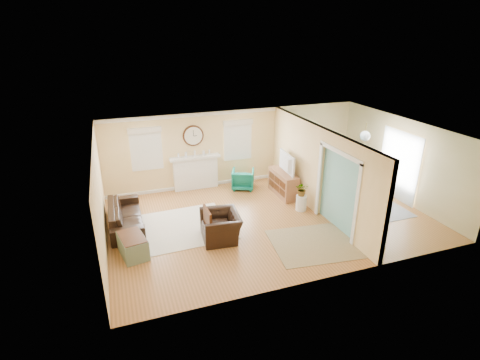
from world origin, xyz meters
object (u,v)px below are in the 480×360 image
(credenza, at_px, (283,183))
(eames_chair, at_px, (221,226))
(dining_table, at_px, (354,193))
(sofa, at_px, (126,216))
(green_chair, at_px, (243,179))

(credenza, bearing_deg, eames_chair, -144.06)
(dining_table, bearing_deg, credenza, 61.89)
(sofa, xyz_separation_m, eames_chair, (2.31, -1.51, 0.03))
(sofa, relative_size, green_chair, 3.00)
(green_chair, xyz_separation_m, credenza, (1.08, -0.93, 0.06))
(green_chair, bearing_deg, sofa, 43.49)
(sofa, xyz_separation_m, credenza, (5.05, 0.48, 0.07))
(sofa, relative_size, eames_chair, 2.04)
(sofa, distance_m, dining_table, 6.95)
(green_chair, relative_size, dining_table, 0.43)
(green_chair, relative_size, credenza, 0.53)
(dining_table, bearing_deg, green_chair, 59.27)
(green_chair, bearing_deg, credenza, 162.88)
(eames_chair, relative_size, credenza, 0.78)
(sofa, xyz_separation_m, green_chair, (3.98, 1.42, 0.01))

